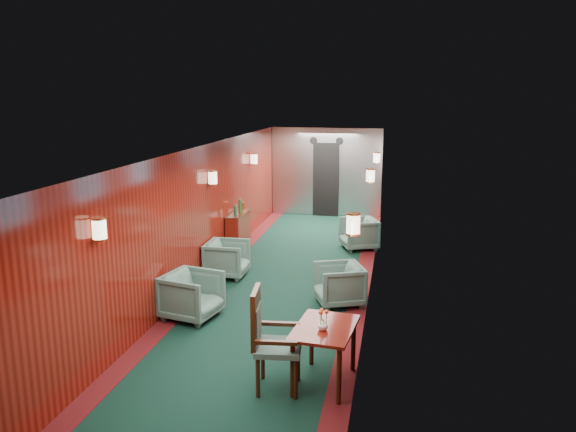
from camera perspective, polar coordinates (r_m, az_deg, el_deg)
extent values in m
plane|color=black|center=(9.89, -0.53, -7.10)|extent=(12.00, 12.00, 0.00)
cube|color=white|center=(9.37, -0.56, 6.57)|extent=(3.00, 12.00, 0.10)
cube|color=white|center=(9.37, -0.56, 6.63)|extent=(1.20, 12.00, 0.06)
cube|color=maroon|center=(15.39, 3.96, 4.53)|extent=(3.00, 0.10, 2.40)
cube|color=maroon|center=(4.21, -18.04, -18.21)|extent=(3.00, 0.10, 2.40)
cube|color=maroon|center=(9.96, -9.03, 0.06)|extent=(0.10, 12.00, 2.40)
cube|color=maroon|center=(9.38, 8.47, -0.69)|extent=(0.10, 12.00, 2.40)
cube|color=#470E10|center=(10.23, -8.00, -6.53)|extent=(0.30, 12.00, 0.01)
cube|color=#470E10|center=(9.73, 7.36, -7.54)|extent=(0.30, 12.00, 0.01)
cube|color=#B8BBC0|center=(15.31, 3.92, 4.49)|extent=(2.98, 0.12, 2.38)
cube|color=black|center=(15.27, 3.87, 3.70)|extent=(0.70, 0.06, 2.00)
cylinder|color=black|center=(15.20, 2.61, 7.67)|extent=(0.20, 0.04, 0.20)
cylinder|color=black|center=(15.11, 5.26, 7.60)|extent=(0.20, 0.04, 0.20)
cube|color=#A8ABAF|center=(5.94, 6.81, -5.86)|extent=(0.02, 1.10, 0.80)
cube|color=#49636D|center=(5.94, 6.73, -5.85)|extent=(0.01, 0.96, 0.66)
cube|color=#A8ABAF|center=(8.35, 8.12, -0.54)|extent=(0.02, 1.10, 0.80)
cube|color=#49636D|center=(8.35, 8.07, -0.54)|extent=(0.01, 0.96, 0.66)
cube|color=#A8ABAF|center=(10.80, 8.84, 2.38)|extent=(0.02, 1.10, 0.80)
cube|color=#49636D|center=(10.80, 8.80, 2.38)|extent=(0.01, 0.96, 0.66)
cube|color=#A8ABAF|center=(13.27, 9.30, 4.22)|extent=(0.02, 1.10, 0.80)
cube|color=#49636D|center=(13.27, 9.26, 4.22)|extent=(0.01, 0.96, 0.66)
cylinder|color=#FFF0C6|center=(6.69, -18.62, -1.25)|extent=(0.16, 0.16, 0.24)
cylinder|color=gold|center=(6.72, -18.55, -2.24)|extent=(0.17, 0.17, 0.02)
cylinder|color=#FFF0C6|center=(6.62, 6.64, -0.80)|extent=(0.16, 0.16, 0.24)
cylinder|color=gold|center=(6.65, 6.62, -1.80)|extent=(0.17, 0.17, 0.02)
cylinder|color=#FFF0C6|center=(10.29, -7.67, 3.89)|extent=(0.16, 0.16, 0.24)
cylinder|color=gold|center=(10.30, -7.65, 3.23)|extent=(0.17, 0.17, 0.02)
cylinder|color=#FFF0C6|center=(10.55, 8.37, 4.08)|extent=(0.16, 0.16, 0.24)
cylinder|color=gold|center=(10.57, 8.35, 3.44)|extent=(0.17, 0.17, 0.02)
cylinder|color=#FFF0C6|center=(13.14, -3.48, 5.82)|extent=(0.16, 0.16, 0.24)
cylinder|color=gold|center=(13.15, -3.48, 5.30)|extent=(0.17, 0.17, 0.02)
cylinder|color=#FFF0C6|center=(13.53, 9.01, 5.88)|extent=(0.16, 0.16, 0.24)
cylinder|color=gold|center=(13.54, 8.99, 5.37)|extent=(0.17, 0.17, 0.02)
cube|color=maroon|center=(6.53, 3.75, -11.30)|extent=(0.75, 1.00, 0.04)
cylinder|color=#381C0C|center=(6.40, 0.46, -15.29)|extent=(0.06, 0.06, 0.66)
cylinder|color=#381C0C|center=(6.28, 5.20, -15.89)|extent=(0.06, 0.06, 0.66)
cylinder|color=#381C0C|center=(7.09, 2.41, -12.40)|extent=(0.06, 0.06, 0.66)
cylinder|color=#381C0C|center=(6.98, 6.65, -12.87)|extent=(0.06, 0.06, 0.66)
cube|color=#1D443E|center=(6.48, -0.97, -13.20)|extent=(0.56, 0.56, 0.07)
cube|color=#381C0C|center=(6.36, -3.28, -10.24)|extent=(0.10, 0.46, 0.66)
cube|color=#1D443E|center=(6.38, -3.03, -10.80)|extent=(0.06, 0.35, 0.40)
cube|color=#381C0C|center=(6.17, -1.22, -12.74)|extent=(0.46, 0.10, 0.04)
cube|color=#381C0C|center=(6.63, -0.75, -10.89)|extent=(0.46, 0.10, 0.04)
cylinder|color=#381C0C|center=(6.44, -3.08, -16.07)|extent=(0.05, 0.05, 0.47)
cylinder|color=#381C0C|center=(6.40, 0.78, -16.25)|extent=(0.05, 0.05, 0.47)
cylinder|color=#381C0C|center=(6.80, -2.58, -14.41)|extent=(0.05, 0.05, 0.47)
cylinder|color=#381C0C|center=(6.77, 1.04, -14.56)|extent=(0.05, 0.05, 0.47)
cube|color=maroon|center=(11.83, -5.07, -1.75)|extent=(0.28, 0.93, 0.84)
cube|color=#381C0C|center=(11.73, -5.06, 0.24)|extent=(0.30, 0.95, 0.02)
cylinder|color=#244829|center=(11.49, -5.35, 0.58)|extent=(0.07, 0.07, 0.22)
cylinder|color=#244829|center=(11.79, -4.91, 1.04)|extent=(0.06, 0.06, 0.28)
cylinder|color=gold|center=(11.97, -4.66, 0.98)|extent=(0.08, 0.08, 0.18)
imported|color=silver|center=(6.41, 3.56, -10.95)|extent=(0.15, 0.15, 0.13)
imported|color=#1D443E|center=(8.56, -9.72, -7.96)|extent=(0.91, 0.90, 0.70)
imported|color=#1D443E|center=(10.35, -6.20, -4.34)|extent=(0.73, 0.71, 0.67)
imported|color=#1D443E|center=(9.00, 5.19, -6.94)|extent=(0.93, 0.92, 0.66)
imported|color=#1D443E|center=(12.18, 7.19, -1.79)|extent=(0.95, 0.94, 0.67)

